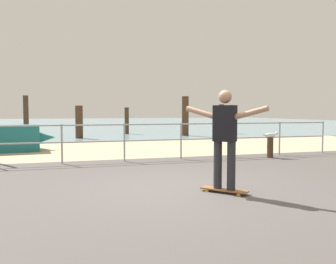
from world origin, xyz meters
name	(u,v)px	position (x,y,z in m)	size (l,w,h in m)	color
ground_plane	(210,204)	(0.00, -1.00, 0.00)	(24.00, 10.00, 0.04)	#514C49
beach_strip	(123,148)	(0.00, 7.00, 0.00)	(24.00, 6.00, 0.04)	tan
sea_surface	(84,123)	(0.00, 35.00, 0.00)	(72.00, 50.00, 0.04)	#75939E
railing_fence	(94,137)	(-1.33, 3.60, 0.70)	(14.68, 0.05, 1.05)	#9EA0A5
skateboard	(224,190)	(0.48, -0.49, 0.07)	(0.68, 0.73, 0.08)	brown
skateboarder	(225,133)	(0.48, -0.49, 1.02)	(1.03, 1.14, 1.65)	#26262B
bollard_short	(270,148)	(3.71, 3.12, 0.30)	(0.18, 0.18, 0.61)	#422D1E
seagull	(271,135)	(3.72, 3.11, 0.69)	(0.48, 0.21, 0.18)	white
groyne_post_0	(26,115)	(-4.24, 16.00, 1.15)	(0.30, 0.30, 2.30)	#422D1E
groyne_post_1	(79,122)	(-1.38, 12.21, 0.83)	(0.37, 0.37, 1.66)	#422D1E
groyne_post_2	(127,121)	(1.48, 14.77, 0.80)	(0.26, 0.26, 1.60)	#422D1E
groyne_post_3	(185,116)	(4.34, 12.37, 1.10)	(0.38, 0.38, 2.20)	#422D1E
groyne_post_4	(221,119)	(7.20, 13.76, 0.90)	(0.32, 0.32, 1.80)	#422D1E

